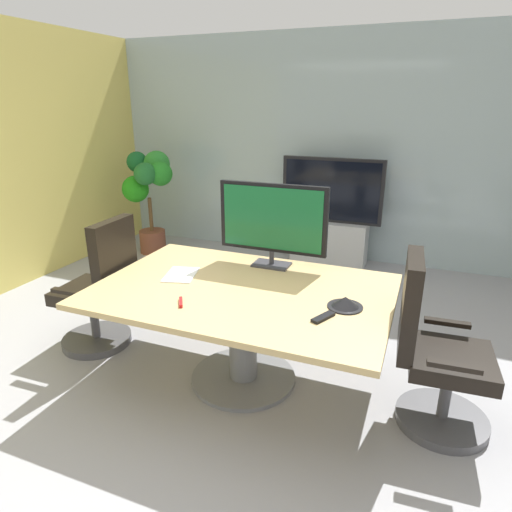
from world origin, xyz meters
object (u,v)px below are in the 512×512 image
at_px(conference_table, 243,310).
at_px(office_chair_left, 101,295).
at_px(tv_monitor, 272,220).
at_px(potted_plant, 149,188).
at_px(conference_phone, 345,303).
at_px(remote_control, 323,317).
at_px(office_chair_right, 434,358).
at_px(wall_display_unit, 330,230).

relative_size(conference_table, office_chair_left, 1.82).
xyz_separation_m(tv_monitor, potted_plant, (-2.29, 1.69, -0.21)).
bearing_deg(tv_monitor, potted_plant, 143.61).
xyz_separation_m(conference_phone, remote_control, (-0.09, -0.20, -0.02)).
relative_size(office_chair_left, office_chair_right, 1.00).
xyz_separation_m(office_chair_right, potted_plant, (-3.51, 2.15, 0.42)).
height_order(office_chair_right, potted_plant, potted_plant).
bearing_deg(conference_phone, wall_display_unit, 104.32).
bearing_deg(wall_display_unit, potted_plant, -169.05).
height_order(office_chair_left, tv_monitor, tv_monitor).
relative_size(office_chair_right, potted_plant, 0.82).
bearing_deg(wall_display_unit, office_chair_left, -116.24).
bearing_deg(potted_plant, conference_phone, -36.78).
distance_m(tv_monitor, remote_control, 0.99).
bearing_deg(office_chair_left, potted_plant, -157.20).
xyz_separation_m(tv_monitor, remote_control, (0.58, -0.72, -0.35)).
height_order(conference_table, remote_control, remote_control).
relative_size(conference_table, potted_plant, 1.50).
height_order(conference_table, conference_phone, conference_phone).
bearing_deg(office_chair_left, conference_table, 87.18).
bearing_deg(office_chair_right, remote_control, 108.55).
bearing_deg(tv_monitor, office_chair_right, -21.03).
relative_size(conference_table, remote_control, 11.69).
distance_m(wall_display_unit, conference_phone, 2.76).
height_order(conference_table, wall_display_unit, wall_display_unit).
relative_size(conference_table, tv_monitor, 2.37).
bearing_deg(conference_table, remote_control, -20.71).
bearing_deg(wall_display_unit, office_chair_right, -64.74).
xyz_separation_m(office_chair_left, wall_display_unit, (1.28, 2.60, -0.01)).
bearing_deg(remote_control, office_chair_left, -162.21).
relative_size(tv_monitor, wall_display_unit, 0.64).
relative_size(conference_table, office_chair_right, 1.82).
height_order(office_chair_left, wall_display_unit, wall_display_unit).
distance_m(office_chair_left, office_chair_right, 2.51).
height_order(wall_display_unit, remote_control, wall_display_unit).
height_order(conference_table, office_chair_left, office_chair_left).
xyz_separation_m(office_chair_left, potted_plant, (-1.00, 2.16, 0.42)).
relative_size(wall_display_unit, conference_phone, 5.95).
bearing_deg(tv_monitor, office_chair_left, -159.88).
height_order(office_chair_right, tv_monitor, tv_monitor).
height_order(wall_display_unit, potted_plant, potted_plant).
relative_size(wall_display_unit, remote_control, 7.71).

